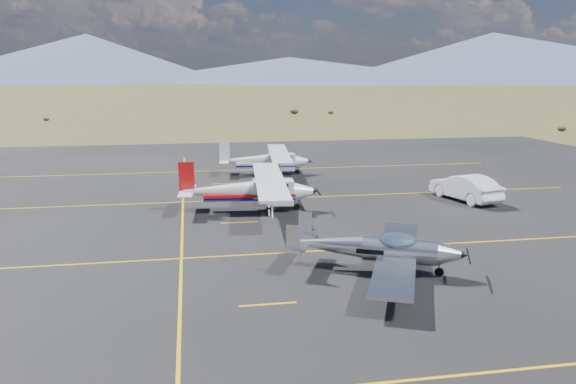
{
  "coord_description": "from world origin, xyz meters",
  "views": [
    {
      "loc": [
        -5.48,
        -21.5,
        7.84
      ],
      "look_at": [
        -0.37,
        7.42,
        1.6
      ],
      "focal_mm": 35.0,
      "sensor_mm": 36.0,
      "label": 1
    }
  ],
  "objects_px": {
    "aircraft_plain": "(266,160)",
    "sedan": "(465,187)",
    "aircraft_cessna": "(249,189)",
    "aircraft_low_wing": "(380,249)"
  },
  "relations": [
    {
      "from": "aircraft_cessna",
      "to": "sedan",
      "type": "relative_size",
      "value": 2.32
    },
    {
      "from": "aircraft_low_wing",
      "to": "sedan",
      "type": "xyz_separation_m",
      "value": [
        9.6,
        11.49,
        -0.14
      ]
    },
    {
      "from": "aircraft_low_wing",
      "to": "aircraft_plain",
      "type": "bearing_deg",
      "value": 117.17
    },
    {
      "from": "aircraft_cessna",
      "to": "sedan",
      "type": "xyz_separation_m",
      "value": [
        13.61,
        0.48,
        -0.47
      ]
    },
    {
      "from": "aircraft_cessna",
      "to": "aircraft_plain",
      "type": "bearing_deg",
      "value": 82.79
    },
    {
      "from": "aircraft_low_wing",
      "to": "aircraft_cessna",
      "type": "relative_size",
      "value": 0.78
    },
    {
      "from": "aircraft_low_wing",
      "to": "aircraft_plain",
      "type": "xyz_separation_m",
      "value": [
        -1.46,
        22.76,
        0.21
      ]
    },
    {
      "from": "aircraft_cessna",
      "to": "sedan",
      "type": "distance_m",
      "value": 13.63
    },
    {
      "from": "aircraft_plain",
      "to": "sedan",
      "type": "distance_m",
      "value": 15.79
    },
    {
      "from": "aircraft_low_wing",
      "to": "sedan",
      "type": "distance_m",
      "value": 14.97
    }
  ]
}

